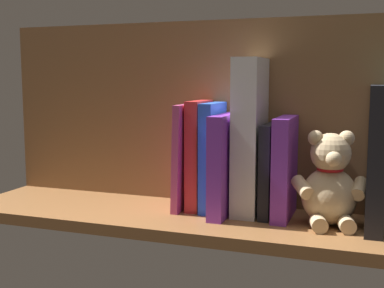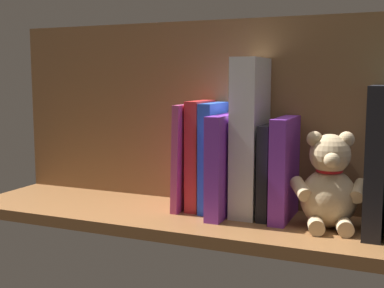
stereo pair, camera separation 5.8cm
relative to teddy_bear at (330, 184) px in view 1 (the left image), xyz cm
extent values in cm
cube|color=brown|center=(25.67, 0.62, -8.55)|extent=(92.69, 25.43, 2.20)
cube|color=brown|center=(25.67, -9.85, 11.41)|extent=(92.69, 1.50, 37.72)
cube|color=black|center=(-7.56, -0.93, 4.94)|extent=(3.00, 15.53, 24.78)
ellipsoid|color=#D1B284|center=(0.06, -0.26, -2.31)|extent=(11.51, 10.75, 10.27)
sphere|color=#D1B284|center=(0.06, -0.26, 5.47)|extent=(7.06, 7.06, 7.06)
sphere|color=#D1B284|center=(-2.51, -0.87, 8.11)|extent=(2.73, 2.73, 2.73)
sphere|color=#D1B284|center=(2.64, 0.35, 8.11)|extent=(2.73, 2.73, 2.73)
sphere|color=beige|center=(-0.63, 2.66, 4.94)|extent=(2.73, 2.73, 2.73)
cylinder|color=#D1B284|center=(-4.98, -0.14, -0.52)|extent=(2.97, 5.29, 3.80)
cylinder|color=#D1B284|center=(4.51, 2.12, -0.52)|extent=(4.79, 5.54, 3.80)
cylinder|color=#D1B284|center=(-3.20, 3.45, -6.09)|extent=(3.55, 4.38, 2.73)
cylinder|color=#D1B284|center=(1.30, 4.52, -6.09)|extent=(3.55, 4.38, 2.73)
torus|color=red|center=(0.06, -0.26, 2.66)|extent=(5.64, 5.64, 0.80)
cube|color=purple|center=(8.36, -2.29, 2.00)|extent=(2.92, 12.80, 18.90)
cube|color=black|center=(11.33, -2.94, 1.32)|extent=(2.02, 11.52, 17.54)
cube|color=silver|center=(15.24, -2.91, 7.42)|extent=(4.79, 11.38, 29.74)
cube|color=purple|center=(19.55, -1.15, 2.16)|extent=(2.82, 15.09, 19.21)
cube|color=blue|center=(22.71, -3.26, 3.17)|extent=(2.50, 10.88, 21.23)
cube|color=red|center=(25.76, -3.59, 3.34)|extent=(2.59, 10.21, 21.58)
cube|color=#B23F72|center=(28.25, -2.74, 3.00)|extent=(1.93, 11.92, 20.93)
camera|label=1|loc=(-6.24, 89.94, 18.38)|focal=46.87mm
camera|label=2|loc=(-11.60, 87.84, 18.38)|focal=46.87mm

